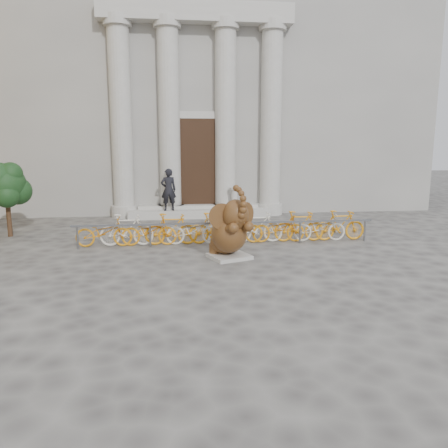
{
  "coord_description": "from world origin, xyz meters",
  "views": [
    {
      "loc": [
        -1.13,
        -9.32,
        3.13
      ],
      "look_at": [
        0.17,
        1.63,
        1.1
      ],
      "focal_mm": 35.0,
      "sensor_mm": 36.0,
      "label": 1
    }
  ],
  "objects": [
    {
      "name": "classical_building",
      "position": [
        0.0,
        14.93,
        5.98
      ],
      "size": [
        22.0,
        10.7,
        12.0
      ],
      "color": "gray",
      "rests_on": "ground"
    },
    {
      "name": "entrance_steps",
      "position": [
        0.0,
        9.4,
        0.18
      ],
      "size": [
        6.0,
        1.2,
        0.36
      ],
      "primitive_type": "cube",
      "color": "#A8A59E",
      "rests_on": "ground"
    },
    {
      "name": "balustrade_post",
      "position": [
        1.49,
        9.1,
        0.79
      ],
      "size": [
        0.38,
        0.38,
        0.93
      ],
      "color": "#A8A59E",
      "rests_on": "entrance_steps"
    },
    {
      "name": "ground",
      "position": [
        0.0,
        0.0,
        0.0
      ],
      "size": [
        80.0,
        80.0,
        0.0
      ],
      "primitive_type": "plane",
      "color": "#474442",
      "rests_on": "ground"
    },
    {
      "name": "pedestrian",
      "position": [
        -1.29,
        9.05,
        1.24
      ],
      "size": [
        0.7,
        0.52,
        1.76
      ],
      "primitive_type": "imported",
      "rotation": [
        0.0,
        0.0,
        3.3
      ],
      "color": "black",
      "rests_on": "entrance_steps"
    },
    {
      "name": "elephant_statue",
      "position": [
        0.41,
        2.31,
        0.75
      ],
      "size": [
        1.38,
        1.63,
        2.06
      ],
      "rotation": [
        0.0,
        0.0,
        0.36
      ],
      "color": "#A8A59E",
      "rests_on": "ground"
    },
    {
      "name": "tree",
      "position": [
        -6.66,
        6.09,
        1.77
      ],
      "size": [
        1.46,
        1.33,
        2.53
      ],
      "color": "#332114",
      "rests_on": "ground"
    },
    {
      "name": "bike_rack",
      "position": [
        0.51,
        4.2,
        0.5
      ],
      "size": [
        9.45,
        0.53,
        1.0
      ],
      "color": "slate",
      "rests_on": "ground"
    }
  ]
}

